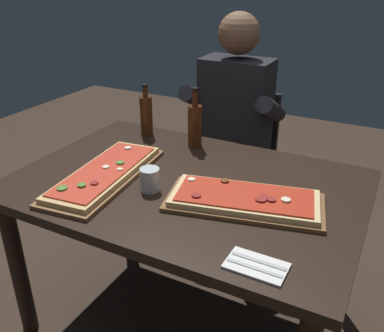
{
  "coord_description": "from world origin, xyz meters",
  "views": [
    {
      "loc": [
        0.72,
        -1.34,
        1.54
      ],
      "look_at": [
        0.0,
        0.05,
        0.79
      ],
      "focal_mm": 39.32,
      "sensor_mm": 36.0,
      "label": 1
    }
  ],
  "objects_px": {
    "dining_table": "(186,202)",
    "pizza_rectangular_left": "(105,174)",
    "seated_diner": "(232,123)",
    "oil_bottle_amber": "(195,124)",
    "pizza_rectangular_front": "(244,200)",
    "diner_chair": "(238,157)",
    "tumbler_near_camera": "(150,180)",
    "wine_bottle_dark": "(146,115)"
  },
  "relations": [
    {
      "from": "dining_table",
      "to": "pizza_rectangular_left",
      "type": "bearing_deg",
      "value": -157.8
    },
    {
      "from": "seated_diner",
      "to": "oil_bottle_amber",
      "type": "bearing_deg",
      "value": -94.98
    },
    {
      "from": "pizza_rectangular_front",
      "to": "oil_bottle_amber",
      "type": "bearing_deg",
      "value": 135.54
    },
    {
      "from": "pizza_rectangular_left",
      "to": "seated_diner",
      "type": "bearing_deg",
      "value": 76.44
    },
    {
      "from": "pizza_rectangular_front",
      "to": "pizza_rectangular_left",
      "type": "distance_m",
      "value": 0.59
    },
    {
      "from": "dining_table",
      "to": "pizza_rectangular_front",
      "type": "xyz_separation_m",
      "value": [
        0.28,
        -0.06,
        0.12
      ]
    },
    {
      "from": "diner_chair",
      "to": "seated_diner",
      "type": "relative_size",
      "value": 0.65
    },
    {
      "from": "tumbler_near_camera",
      "to": "seated_diner",
      "type": "xyz_separation_m",
      "value": [
        -0.01,
        0.86,
        -0.04
      ]
    },
    {
      "from": "diner_chair",
      "to": "wine_bottle_dark",
      "type": "bearing_deg",
      "value": -124.06
    },
    {
      "from": "pizza_rectangular_front",
      "to": "dining_table",
      "type": "bearing_deg",
      "value": 167.7
    },
    {
      "from": "dining_table",
      "to": "seated_diner",
      "type": "relative_size",
      "value": 1.05
    },
    {
      "from": "wine_bottle_dark",
      "to": "seated_diner",
      "type": "height_order",
      "value": "seated_diner"
    },
    {
      "from": "dining_table",
      "to": "pizza_rectangular_left",
      "type": "distance_m",
      "value": 0.36
    },
    {
      "from": "diner_chair",
      "to": "pizza_rectangular_front",
      "type": "bearing_deg",
      "value": -67.38
    },
    {
      "from": "pizza_rectangular_front",
      "to": "tumbler_near_camera",
      "type": "relative_size",
      "value": 6.71
    },
    {
      "from": "oil_bottle_amber",
      "to": "pizza_rectangular_front",
      "type": "bearing_deg",
      "value": -44.46
    },
    {
      "from": "wine_bottle_dark",
      "to": "seated_diner",
      "type": "relative_size",
      "value": 0.2
    },
    {
      "from": "dining_table",
      "to": "pizza_rectangular_front",
      "type": "relative_size",
      "value": 2.26
    },
    {
      "from": "dining_table",
      "to": "oil_bottle_amber",
      "type": "distance_m",
      "value": 0.43
    },
    {
      "from": "oil_bottle_amber",
      "to": "diner_chair",
      "type": "relative_size",
      "value": 0.34
    },
    {
      "from": "pizza_rectangular_left",
      "to": "tumbler_near_camera",
      "type": "height_order",
      "value": "tumbler_near_camera"
    },
    {
      "from": "pizza_rectangular_front",
      "to": "diner_chair",
      "type": "relative_size",
      "value": 0.71
    },
    {
      "from": "tumbler_near_camera",
      "to": "diner_chair",
      "type": "height_order",
      "value": "diner_chair"
    },
    {
      "from": "tumbler_near_camera",
      "to": "diner_chair",
      "type": "bearing_deg",
      "value": 90.75
    },
    {
      "from": "dining_table",
      "to": "diner_chair",
      "type": "height_order",
      "value": "diner_chair"
    },
    {
      "from": "seated_diner",
      "to": "diner_chair",
      "type": "bearing_deg",
      "value": 90.0
    },
    {
      "from": "wine_bottle_dark",
      "to": "oil_bottle_amber",
      "type": "height_order",
      "value": "oil_bottle_amber"
    },
    {
      "from": "dining_table",
      "to": "oil_bottle_amber",
      "type": "bearing_deg",
      "value": 111.9
    },
    {
      "from": "pizza_rectangular_left",
      "to": "diner_chair",
      "type": "bearing_deg",
      "value": 78.05
    },
    {
      "from": "pizza_rectangular_left",
      "to": "tumbler_near_camera",
      "type": "distance_m",
      "value": 0.22
    },
    {
      "from": "wine_bottle_dark",
      "to": "tumbler_near_camera",
      "type": "xyz_separation_m",
      "value": [
        0.34,
        -0.5,
        -0.06
      ]
    },
    {
      "from": "wine_bottle_dark",
      "to": "diner_chair",
      "type": "xyz_separation_m",
      "value": [
        0.33,
        0.48,
        -0.36
      ]
    },
    {
      "from": "oil_bottle_amber",
      "to": "seated_diner",
      "type": "distance_m",
      "value": 0.4
    },
    {
      "from": "wine_bottle_dark",
      "to": "oil_bottle_amber",
      "type": "relative_size",
      "value": 0.91
    },
    {
      "from": "pizza_rectangular_front",
      "to": "pizza_rectangular_left",
      "type": "xyz_separation_m",
      "value": [
        -0.59,
        -0.07,
        -0.0
      ]
    },
    {
      "from": "tumbler_near_camera",
      "to": "pizza_rectangular_front",
      "type": "bearing_deg",
      "value": 10.23
    },
    {
      "from": "wine_bottle_dark",
      "to": "tumbler_near_camera",
      "type": "height_order",
      "value": "wine_bottle_dark"
    },
    {
      "from": "wine_bottle_dark",
      "to": "diner_chair",
      "type": "distance_m",
      "value": 0.69
    },
    {
      "from": "wine_bottle_dark",
      "to": "seated_diner",
      "type": "xyz_separation_m",
      "value": [
        0.33,
        0.36,
        -0.1
      ]
    },
    {
      "from": "pizza_rectangular_left",
      "to": "oil_bottle_amber",
      "type": "distance_m",
      "value": 0.52
    },
    {
      "from": "pizza_rectangular_front",
      "to": "wine_bottle_dark",
      "type": "bearing_deg",
      "value": 148.61
    },
    {
      "from": "dining_table",
      "to": "tumbler_near_camera",
      "type": "bearing_deg",
      "value": -126.29
    }
  ]
}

